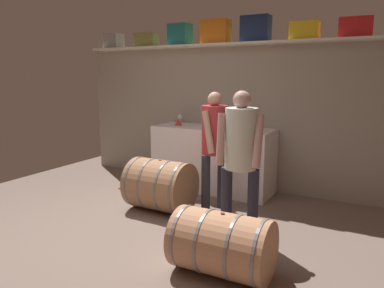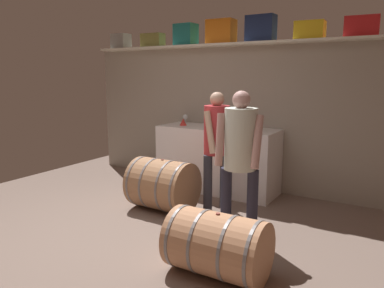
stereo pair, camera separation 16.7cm
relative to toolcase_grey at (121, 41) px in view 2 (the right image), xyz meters
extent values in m
cube|color=#746156|center=(1.93, -1.73, -2.28)|extent=(6.05, 8.21, 0.02)
cube|color=gray|center=(1.93, 0.15, -1.22)|extent=(4.85, 0.10, 2.12)
cube|color=silver|center=(1.93, 0.00, -0.14)|extent=(4.47, 0.40, 0.03)
cube|color=gray|center=(0.00, 0.00, 0.00)|extent=(0.30, 0.23, 0.25)
cube|color=olive|center=(0.68, 0.00, -0.02)|extent=(0.38, 0.21, 0.22)
cube|color=#1E7776|center=(1.32, 0.00, 0.04)|extent=(0.34, 0.25, 0.33)
cube|color=orange|center=(1.94, 0.00, 0.05)|extent=(0.41, 0.27, 0.34)
cube|color=navy|center=(2.54, 0.00, 0.05)|extent=(0.40, 0.22, 0.36)
cube|color=yellow|center=(3.21, 0.00, -0.01)|extent=(0.38, 0.27, 0.23)
cube|color=red|center=(3.82, 0.00, 0.00)|extent=(0.40, 0.24, 0.25)
cube|color=white|center=(2.01, -0.24, -1.80)|extent=(1.78, 0.65, 0.95)
cylinder|color=#ABC3C1|center=(2.61, -0.39, -1.22)|extent=(0.08, 0.08, 0.22)
sphere|color=#ABC3C1|center=(2.61, -0.39, -1.10)|extent=(0.07, 0.07, 0.07)
cylinder|color=#ABC3C1|center=(2.61, -0.39, -1.06)|extent=(0.03, 0.03, 0.06)
cylinder|color=white|center=(1.34, -0.05, -1.33)|extent=(0.06, 0.06, 0.00)
cylinder|color=white|center=(1.34, -0.05, -1.29)|extent=(0.01, 0.01, 0.06)
sphere|color=white|center=(1.34, -0.05, -1.23)|extent=(0.08, 0.08, 0.08)
sphere|color=maroon|center=(1.34, -0.05, -1.24)|extent=(0.05, 0.05, 0.05)
cone|color=red|center=(1.45, -0.29, -1.28)|extent=(0.11, 0.11, 0.11)
cylinder|color=#A37450|center=(1.80, -1.32, -1.95)|extent=(0.79, 0.65, 0.64)
cylinder|color=slate|center=(1.47, -1.32, -1.95)|extent=(0.04, 0.65, 0.65)
cylinder|color=slate|center=(1.67, -1.32, -1.95)|extent=(0.04, 0.65, 0.65)
cylinder|color=slate|center=(1.92, -1.32, -1.95)|extent=(0.04, 0.65, 0.65)
cylinder|color=slate|center=(2.12, -1.33, -1.95)|extent=(0.04, 0.65, 0.65)
cylinder|color=#8B5048|center=(1.80, -1.32, -1.62)|extent=(0.04, 0.04, 0.01)
cylinder|color=tan|center=(3.13, -2.38, -2.00)|extent=(0.85, 0.55, 0.54)
cylinder|color=slate|center=(2.77, -2.38, -2.00)|extent=(0.03, 0.55, 0.55)
cylinder|color=slate|center=(2.99, -2.38, -2.00)|extent=(0.03, 0.55, 0.55)
cylinder|color=slate|center=(3.26, -2.38, -2.00)|extent=(0.03, 0.55, 0.55)
cylinder|color=slate|center=(3.48, -2.38, -2.00)|extent=(0.03, 0.55, 0.55)
cylinder|color=brown|center=(3.13, -2.38, -1.72)|extent=(0.04, 0.04, 0.01)
cylinder|color=#2F2E37|center=(2.34, -1.11, -1.91)|extent=(0.11, 0.11, 0.73)
cylinder|color=#2F2E37|center=(2.44, -0.87, -1.91)|extent=(0.11, 0.11, 0.73)
cylinder|color=#B33035|center=(2.39, -0.99, -1.24)|extent=(0.32, 0.32, 0.60)
sphere|color=tan|center=(2.39, -0.99, -0.86)|extent=(0.17, 0.17, 0.17)
cylinder|color=tan|center=(2.40, -1.19, -1.24)|extent=(0.21, 0.15, 0.51)
cylinder|color=tan|center=(2.54, -0.86, -1.24)|extent=(0.20, 0.14, 0.51)
cylinder|color=#29293B|center=(2.85, -1.65, -1.90)|extent=(0.11, 0.11, 0.75)
cylinder|color=#29293B|center=(3.12, -1.60, -1.90)|extent=(0.11, 0.11, 0.75)
cylinder|color=silver|center=(2.98, -1.62, -1.21)|extent=(0.33, 0.33, 0.62)
sphere|color=tan|center=(2.98, -1.62, -0.82)|extent=(0.18, 0.18, 0.18)
cylinder|color=tan|center=(2.82, -1.75, -1.21)|extent=(0.11, 0.17, 0.53)
cylinder|color=tan|center=(3.19, -1.68, -1.21)|extent=(0.13, 0.28, 0.52)
camera|label=1|loc=(4.31, -5.09, -0.58)|focal=34.51mm
camera|label=2|loc=(4.45, -5.00, -0.58)|focal=34.51mm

